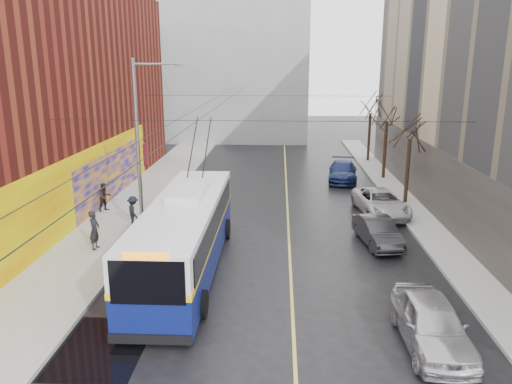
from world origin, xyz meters
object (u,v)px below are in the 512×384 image
streetlight_pole (141,142)px  pedestrian_a (94,230)px  trolleybus (185,234)px  parked_car_b (378,232)px  tree_mid (387,111)px  parked_car_d (343,171)px  pedestrian_b (105,197)px  tree_near (411,126)px  tree_far (371,105)px  pedestrian_c (133,211)px  parked_car_c (381,202)px  following_car (203,184)px  parked_car_a (431,323)px

streetlight_pole → pedestrian_a: (-1.61, -2.99, -3.75)m
streetlight_pole → trolleybus: size_ratio=0.71×
parked_car_b → pedestrian_a: size_ratio=2.17×
pedestrian_a → tree_mid: bearing=-44.0°
parked_car_d → trolleybus: bearing=-110.1°
streetlight_pole → pedestrian_b: (-3.27, 3.22, -3.85)m
parked_car_b → pedestrian_b: size_ratio=2.42×
tree_near → trolleybus: 16.61m
tree_far → parked_car_b: tree_far is taller
pedestrian_b → pedestrian_c: size_ratio=1.00×
parked_car_b → parked_car_c: (1.15, 5.16, 0.05)m
streetlight_pole → tree_mid: 19.96m
trolleybus → pedestrian_c: size_ratio=7.52×
tree_far → pedestrian_c: 25.56m
tree_mid → tree_far: size_ratio=1.02×
tree_mid → following_car: size_ratio=1.60×
parked_car_a → following_car: (-10.08, 18.43, -0.08)m
tree_near → tree_far: bearing=90.0°
pedestrian_b → parked_car_a: bearing=-93.6°
pedestrian_b → pedestrian_c: (2.54, -2.82, -0.00)m
parked_car_b → pedestrian_b: pedestrian_b is taller
streetlight_pole → parked_car_c: streetlight_pole is taller
tree_near → tree_far: 14.00m
tree_near → pedestrian_a: tree_near is taller
tree_near → pedestrian_b: (-18.41, -2.78, -3.98)m
tree_far → following_car: size_ratio=1.57×
tree_near → trolleybus: (-12.04, -10.95, -3.31)m
streetlight_pole → tree_mid: (15.14, 13.00, 0.41)m
tree_mid → parked_car_a: tree_mid is taller
tree_mid → parked_car_c: size_ratio=1.28×
pedestrian_b → parked_car_b: bearing=-68.4°
parked_car_a → tree_near: bearing=78.3°
pedestrian_b → pedestrian_a: bearing=-126.6°
tree_mid → parked_car_b: (-3.15, -14.38, -4.58)m
trolleybus → parked_car_b: 9.64m
tree_far → pedestrian_a: size_ratio=3.48×
tree_near → parked_car_b: (-3.15, -7.38, -4.30)m
parked_car_b → parked_car_d: bearing=81.3°
tree_near → parked_car_a: (-3.17, -16.52, -4.19)m
tree_far → parked_car_a: (-3.17, -30.52, -4.35)m
tree_mid → pedestrian_b: size_ratio=3.95×
parked_car_b → following_car: (-10.10, 9.29, 0.04)m
tree_near → parked_car_c: bearing=-132.1°
pedestrian_b → following_car: bearing=-9.4°
following_car → pedestrian_a: (-3.51, -10.90, 0.38)m
tree_near → streetlight_pole: bearing=-158.4°
tree_near → tree_far: size_ratio=0.97×
streetlight_pole → parked_car_d: bearing=46.0°
pedestrian_b → parked_car_c: bearing=-49.7°
tree_near → parked_car_d: bearing=116.7°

